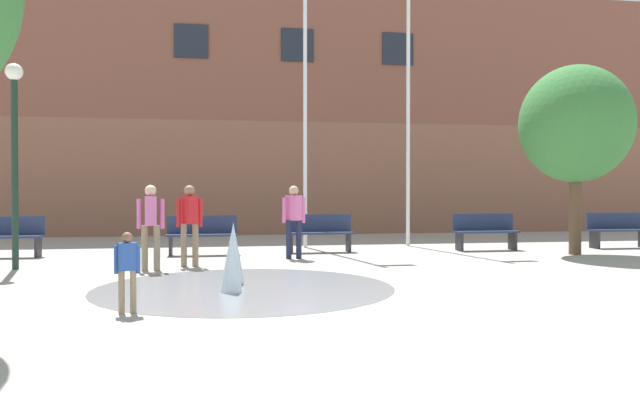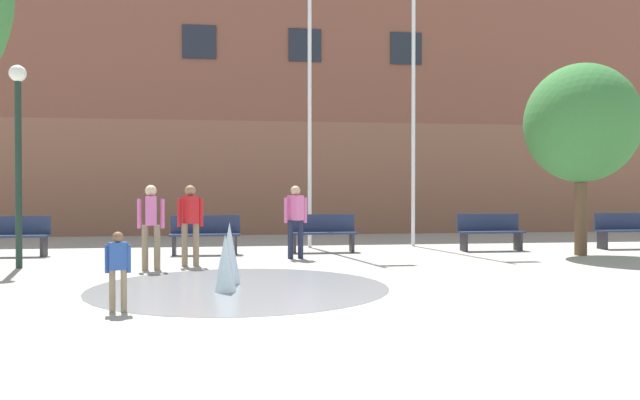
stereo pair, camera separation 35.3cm
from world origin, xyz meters
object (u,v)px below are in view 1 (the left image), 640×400
adult_near_bench (190,219)px  lamp_post_left_lane (15,135)px  street_tree_near_building (576,124)px  adult_in_red (294,216)px  flagpole_left (306,67)px  park_bench_under_right_flagpole (485,231)px  park_bench_center (319,232)px  adult_watching (151,220)px  child_running (127,266)px  park_bench_left_of_flagpoles (202,234)px  park_bench_far_left (5,236)px  flagpole_right (409,80)px  park_bench_far_right (618,229)px

adult_near_bench → lamp_post_left_lane: size_ratio=0.41×
adult_near_bench → street_tree_near_building: 9.03m
adult_in_red → lamp_post_left_lane: (-5.40, -0.94, 1.60)m
flagpole_left → street_tree_near_building: bearing=-25.4°
park_bench_under_right_flagpole → lamp_post_left_lane: size_ratio=0.41×
park_bench_center → street_tree_near_building: size_ratio=0.36×
park_bench_under_right_flagpole → flagpole_left: 6.20m
adult_near_bench → flagpole_left: flagpole_left is taller
park_bench_under_right_flagpole → adult_watching: adult_watching is taller
child_running → park_bench_left_of_flagpoles: bearing=59.2°
lamp_post_left_lane → street_tree_near_building: street_tree_near_building is taller
park_bench_far_left → adult_watching: adult_watching is taller
park_bench_far_left → adult_in_red: bearing=-11.7°
adult_watching → flagpole_right: bearing=-64.1°
park_bench_center → lamp_post_left_lane: (-6.19, -2.30, 2.06)m
lamp_post_left_lane → adult_watching: bearing=-13.8°
park_bench_far_right → adult_watching: 11.81m
park_bench_left_of_flagpoles → lamp_post_left_lane: 4.49m
park_bench_center → adult_watching: adult_watching is taller
adult_watching → adult_near_bench: bearing=-60.4°
flagpole_left → park_bench_left_of_flagpoles: bearing=-150.0°
park_bench_far_left → lamp_post_left_lane: 3.16m
adult_in_red → flagpole_right: 5.60m
park_bench_far_left → flagpole_right: (9.72, 1.37, 3.97)m
adult_near_bench → park_bench_far_right: bearing=70.9°
flagpole_right → park_bench_left_of_flagpoles: bearing=-164.3°
park_bench_far_left → flagpole_right: flagpole_right is taller
park_bench_left_of_flagpoles → flagpole_right: size_ratio=0.19×
park_bench_left_of_flagpoles → adult_near_bench: bearing=-94.9°
park_bench_far_left → adult_near_bench: bearing=-29.6°
park_bench_far_left → lamp_post_left_lane: size_ratio=0.41×
park_bench_under_right_flagpole → flagpole_right: 4.50m
park_bench_far_left → adult_in_red: size_ratio=1.01×
adult_in_red → lamp_post_left_lane: size_ratio=0.41×
adult_watching → flagpole_left: flagpole_left is taller
flagpole_right → street_tree_near_building: flagpole_right is taller
park_bench_left_of_flagpoles → adult_in_red: size_ratio=1.01×
park_bench_left_of_flagpoles → adult_watching: 2.87m
child_running → street_tree_near_building: 11.06m
park_bench_center → park_bench_far_left: bearing=-179.5°
adult_in_red → flagpole_left: (0.65, 2.67, 3.77)m
park_bench_under_right_flagpole → child_running: 10.26m
flagpole_right → park_bench_far_left: bearing=-172.0°
park_bench_left_of_flagpoles → park_bench_center: bearing=4.6°
lamp_post_left_lane → park_bench_center: bearing=20.4°
park_bench_under_right_flagpole → child_running: size_ratio=1.62×
adult_watching → flagpole_left: 6.66m
park_bench_far_left → adult_near_bench: size_ratio=1.01×
adult_near_bench → park_bench_under_right_flagpole: bearing=76.4°
park_bench_center → flagpole_left: size_ratio=0.18×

